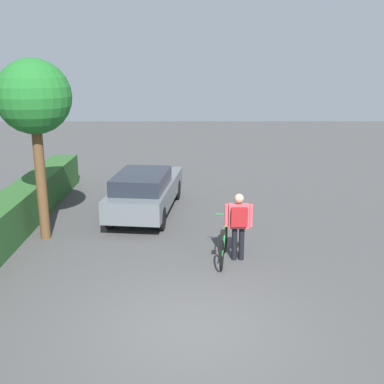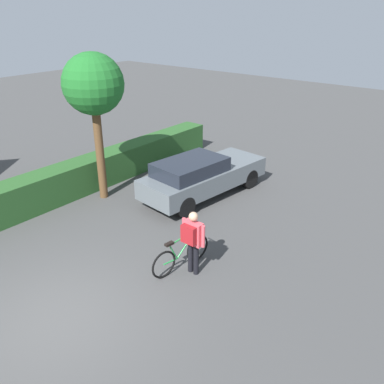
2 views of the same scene
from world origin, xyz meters
TOP-DOWN VIEW (x-y plane):
  - ground_plane at (0.00, 0.00)m, footprint 60.00×60.00m
  - parked_car_near at (6.59, 1.37)m, footprint 4.73×2.13m
  - bicycle at (3.00, -0.79)m, footprint 1.76×0.50m
  - person_rider at (3.02, -1.13)m, footprint 0.35×0.66m
  - tree_kerbside at (4.50, 3.86)m, footprint 1.86×1.86m

SIDE VIEW (x-z plane):
  - ground_plane at x=0.00m, z-range 0.00..0.00m
  - bicycle at x=3.00m, z-range -0.10..0.88m
  - parked_car_near at x=6.59m, z-range 0.05..1.45m
  - person_rider at x=3.02m, z-range 0.17..1.79m
  - tree_kerbside at x=4.50m, z-range 1.32..5.97m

